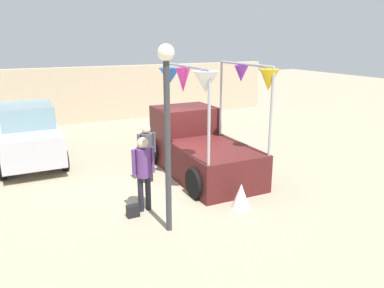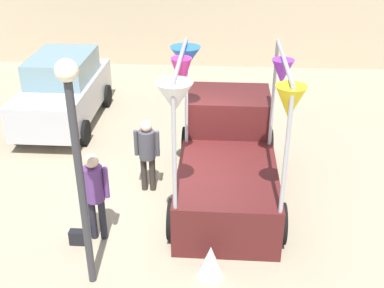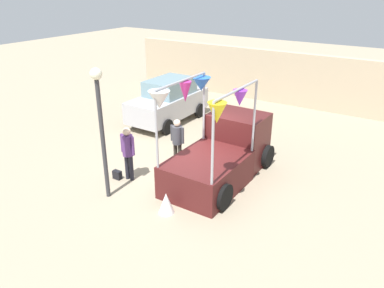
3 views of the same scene
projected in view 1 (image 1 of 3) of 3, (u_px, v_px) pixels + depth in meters
ground_plane at (178, 182)px, 10.40m from camera, size 60.00×60.00×0.00m
vendor_truck at (198, 143)px, 11.07m from camera, size 2.41×4.14×3.23m
parked_car at (29, 134)px, 11.87m from camera, size 1.88×4.00×1.88m
person_customer at (143, 167)px, 8.43m from camera, size 0.53×0.34×1.75m
person_vendor at (147, 148)px, 10.20m from camera, size 0.53×0.34×1.62m
handbag at (133, 211)px, 8.36m from camera, size 0.28×0.16×0.28m
street_lamp at (167, 113)px, 7.16m from camera, size 0.32×0.32×3.77m
brick_boundary_wall at (101, 94)px, 17.85m from camera, size 18.00×0.36×2.60m
folded_kite_bundle_white at (241, 196)px, 8.77m from camera, size 0.56×0.56×0.60m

